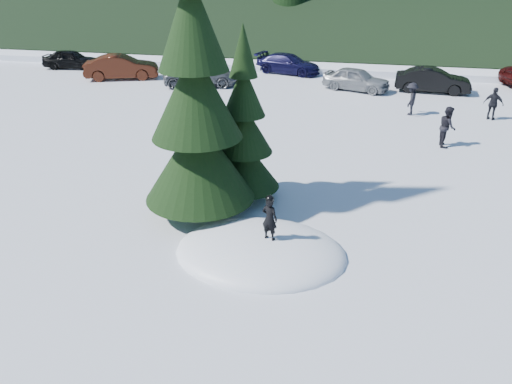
% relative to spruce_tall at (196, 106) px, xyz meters
% --- Properties ---
extents(ground, '(200.00, 200.00, 0.00)m').
position_rel_spruce_tall_xyz_m(ground, '(2.20, -1.80, -3.32)').
color(ground, white).
rests_on(ground, ground).
extents(snow_mound, '(4.48, 3.52, 0.96)m').
position_rel_spruce_tall_xyz_m(snow_mound, '(2.20, -1.80, -3.32)').
color(snow_mound, white).
rests_on(snow_mound, ground).
extents(spruce_tall, '(3.20, 3.20, 8.60)m').
position_rel_spruce_tall_xyz_m(spruce_tall, '(0.00, 0.00, 0.00)').
color(spruce_tall, black).
rests_on(spruce_tall, ground).
extents(spruce_short, '(2.20, 2.20, 5.37)m').
position_rel_spruce_tall_xyz_m(spruce_short, '(1.00, 1.40, -1.22)').
color(spruce_short, black).
rests_on(spruce_short, ground).
extents(child_skier, '(0.48, 0.39, 1.15)m').
position_rel_spruce_tall_xyz_m(child_skier, '(2.43, -1.81, -2.27)').
color(child_skier, black).
rests_on(child_skier, snow_mound).
extents(adult_0, '(0.66, 0.83, 1.64)m').
position_rel_spruce_tall_xyz_m(adult_0, '(7.84, 7.84, -2.50)').
color(adult_0, black).
rests_on(adult_0, ground).
extents(adult_1, '(0.97, 0.73, 1.53)m').
position_rel_spruce_tall_xyz_m(adult_1, '(10.42, 12.14, -2.55)').
color(adult_1, black).
rests_on(adult_1, ground).
extents(adult_2, '(0.79, 1.11, 1.56)m').
position_rel_spruce_tall_xyz_m(adult_2, '(6.70, 12.17, -2.54)').
color(adult_2, black).
rests_on(adult_2, ground).
extents(car_0, '(3.91, 1.93, 1.28)m').
position_rel_spruce_tall_xyz_m(car_0, '(-15.53, 18.78, -2.68)').
color(car_0, black).
rests_on(car_0, ground).
extents(car_1, '(4.79, 3.05, 1.49)m').
position_rel_spruce_tall_xyz_m(car_1, '(-10.62, 16.50, -2.57)').
color(car_1, '#39150A').
rests_on(car_1, ground).
extents(car_2, '(4.84, 3.20, 1.24)m').
position_rel_spruce_tall_xyz_m(car_2, '(-5.16, 15.80, -2.70)').
color(car_2, '#4D5055').
rests_on(car_2, ground).
extents(car_3, '(4.67, 2.89, 1.26)m').
position_rel_spruce_tall_xyz_m(car_3, '(-0.64, 20.42, -2.69)').
color(car_3, black).
rests_on(car_3, ground).
extents(car_4, '(4.10, 2.66, 1.30)m').
position_rel_spruce_tall_xyz_m(car_4, '(3.93, 16.64, -2.67)').
color(car_4, gray).
rests_on(car_4, ground).
extents(car_5, '(4.22, 1.74, 1.36)m').
position_rel_spruce_tall_xyz_m(car_5, '(8.19, 17.13, -2.64)').
color(car_5, black).
rests_on(car_5, ground).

